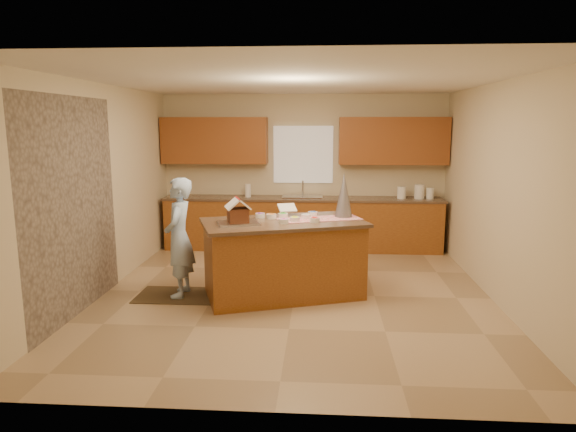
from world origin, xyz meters
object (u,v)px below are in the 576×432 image
Objects in this scene: gingerbread_house at (238,213)px; island_base at (283,260)px; tinsel_tree at (344,195)px; boy at (179,238)px.

island_base is at bearing 24.32° from gingerbread_house.
island_base is 1.16m from tinsel_tree.
island_base is at bearing 93.46° from boy.
tinsel_tree is at bearing 100.32° from boy.
gingerbread_house is at bearing -174.81° from island_base.
island_base is 0.88m from gingerbread_house.
island_base is 1.35m from boy.
boy reaches higher than gingerbread_house.
boy is at bearing 170.75° from gingerbread_house.
boy is 4.02× the size of gingerbread_house.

